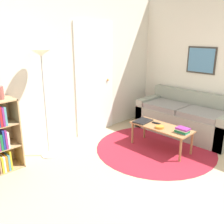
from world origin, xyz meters
name	(u,v)px	position (x,y,z in m)	size (l,w,h in m)	color
ground_plane	(216,216)	(0.00, 0.00, 0.00)	(14.00, 14.00, 0.00)	tan
wall_back	(64,70)	(0.03, 2.81, 1.29)	(7.57, 0.11, 2.60)	silver
wall_right	(205,65)	(2.31, 1.40, 1.30)	(0.08, 5.79, 2.60)	silver
rug	(155,148)	(0.90, 1.46, 0.00)	(2.02, 2.02, 0.01)	maroon
floor_lamp	(42,67)	(-0.54, 2.50, 1.42)	(0.30, 0.30, 1.67)	#B7B7BC
couch	(186,118)	(1.92, 1.47, 0.29)	(0.81, 1.84, 0.79)	gray
coffee_table	(161,129)	(0.95, 1.40, 0.36)	(0.42, 1.04, 0.40)	#996B42
laptop	(143,121)	(0.91, 1.76, 0.41)	(0.34, 0.26, 0.02)	black
bowl	(160,127)	(0.86, 1.36, 0.42)	(0.14, 0.14, 0.04)	orange
book_stack_on_table	(182,130)	(0.94, 1.00, 0.45)	(0.15, 0.21, 0.08)	teal
remote	(156,123)	(0.99, 1.53, 0.41)	(0.06, 0.15, 0.02)	black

